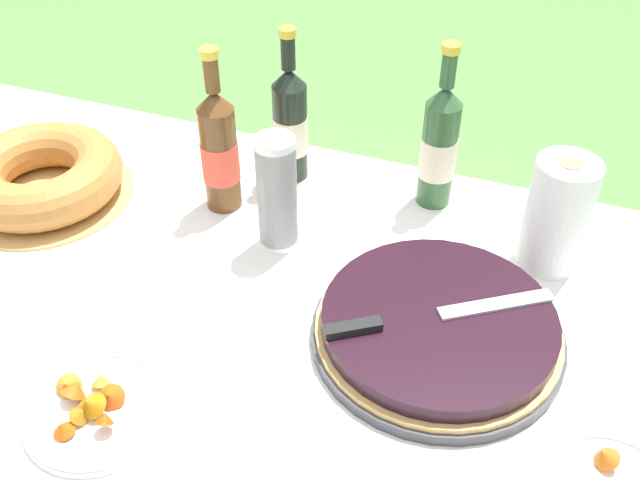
{
  "coord_description": "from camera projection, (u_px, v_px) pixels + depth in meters",
  "views": [
    {
      "loc": [
        0.54,
        -0.8,
        1.55
      ],
      "look_at": [
        0.21,
        0.1,
        0.76
      ],
      "focal_mm": 40.0,
      "sensor_mm": 36.0,
      "label": 1
    }
  ],
  "objects": [
    {
      "name": "cider_bottle_amber",
      "position": [
        219.0,
        150.0,
        1.35
      ],
      "size": [
        0.07,
        0.07,
        0.33
      ],
      "color": "brown",
      "rests_on": "tablecloth"
    },
    {
      "name": "serving_knife",
      "position": [
        422.0,
        316.0,
        1.1
      ],
      "size": [
        0.32,
        0.23,
        0.01
      ],
      "rotation": [
        0.0,
        0.0,
        0.59
      ],
      "color": "silver",
      "rests_on": "berry_tart"
    },
    {
      "name": "berry_tart",
      "position": [
        437.0,
        329.0,
        1.13
      ],
      "size": [
        0.4,
        0.4,
        0.06
      ],
      "color": "#38383D",
      "rests_on": "tablecloth"
    },
    {
      "name": "cider_bottle_green",
      "position": [
        439.0,
        146.0,
        1.36
      ],
      "size": [
        0.07,
        0.07,
        0.33
      ],
      "color": "#2D562D",
      "rests_on": "tablecloth"
    },
    {
      "name": "garden_table",
      "position": [
        195.0,
        301.0,
        1.31
      ],
      "size": [
        1.78,
        0.94,
        0.69
      ],
      "color": "brown",
      "rests_on": "ground_plane"
    },
    {
      "name": "paper_towel_roll",
      "position": [
        557.0,
        215.0,
        1.23
      ],
      "size": [
        0.11,
        0.11,
        0.21
      ],
      "color": "white",
      "rests_on": "tablecloth"
    },
    {
      "name": "snack_plate_near",
      "position": [
        96.0,
        408.0,
        1.03
      ],
      "size": [
        0.22,
        0.22,
        0.06
      ],
      "color": "white",
      "rests_on": "tablecloth"
    },
    {
      "name": "tablecloth",
      "position": [
        191.0,
        281.0,
        1.28
      ],
      "size": [
        1.79,
        0.95,
        0.1
      ],
      "color": "white",
      "rests_on": "garden_table"
    },
    {
      "name": "cup_stack",
      "position": [
        277.0,
        194.0,
        1.26
      ],
      "size": [
        0.07,
        0.07,
        0.23
      ],
      "color": "white",
      "rests_on": "tablecloth"
    },
    {
      "name": "juice_bottle_red",
      "position": [
        290.0,
        124.0,
        1.43
      ],
      "size": [
        0.07,
        0.07,
        0.32
      ],
      "color": "black",
      "rests_on": "tablecloth"
    },
    {
      "name": "bundt_cake",
      "position": [
        41.0,
        176.0,
        1.42
      ],
      "size": [
        0.35,
        0.35,
        0.1
      ],
      "color": "tan",
      "rests_on": "tablecloth"
    }
  ]
}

